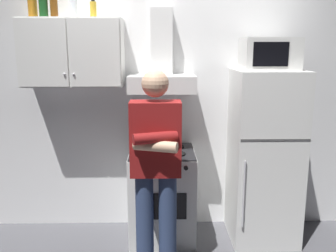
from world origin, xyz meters
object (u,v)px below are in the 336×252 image
range_hood (162,70)px  bottle_liquor_amber (32,0)px  refrigerator (264,157)px  bottle_beer_brown (54,3)px  microwave (269,54)px  bottle_wine_green (43,0)px  bottle_spice_jar (93,9)px  stove_oven (162,195)px  bottle_vodka_clear (73,2)px  upper_cabinet (73,53)px  person_standing (156,168)px

range_hood → bottle_liquor_amber: bearing=178.7°
refrigerator → bottle_beer_brown: 2.34m
microwave → bottle_wine_green: bottle_wine_green is taller
bottle_spice_jar → bottle_wine_green: bearing=177.6°
range_hood → bottle_liquor_amber: bottle_liquor_amber is taller
stove_oven → bottle_spice_jar: size_ratio=5.69×
refrigerator → bottle_wine_green: size_ratio=5.17×
microwave → bottle_beer_brown: bearing=177.0°
bottle_beer_brown → bottle_vodka_clear: size_ratio=0.91×
stove_oven → bottle_beer_brown: bottle_beer_brown is taller
bottle_vodka_clear → bottle_wine_green: bottle_wine_green is taller
refrigerator → bottle_spice_jar: size_ratio=10.41×
range_hood → bottle_spice_jar: size_ratio=4.88×
refrigerator → bottle_wine_green: (-1.98, 0.11, 1.40)m
upper_cabinet → stove_oven: (0.80, -0.13, -1.32)m
upper_cabinet → stove_oven: bearing=-8.9°
bottle_beer_brown → refrigerator: bearing=-3.5°
stove_oven → refrigerator: 1.02m
upper_cabinet → bottle_liquor_amber: size_ratio=2.77×
microwave → bottle_beer_brown: 1.94m
bottle_vodka_clear → range_hood: bearing=-3.1°
range_hood → refrigerator: bearing=-7.5°
upper_cabinet → range_hood: bearing=0.1°
person_standing → bottle_vodka_clear: bearing=133.4°
upper_cabinet → person_standing: size_ratio=0.55×
upper_cabinet → bottle_liquor_amber: bottle_liquor_amber is taller
range_hood → bottle_wine_green: (-1.03, -0.02, 0.60)m
bottle_liquor_amber → person_standing: bearing=-34.9°
microwave → bottle_wine_green: 2.03m
upper_cabinet → bottle_wine_green: bottle_wine_green is taller
person_standing → microwave: bearing=32.0°
bottle_spice_jar → bottle_beer_brown: bearing=175.9°
microwave → bottle_wine_green: bearing=177.4°
microwave → bottle_spice_jar: (-1.54, 0.07, 0.38)m
refrigerator → bottle_beer_brown: size_ratio=5.94×
bottle_beer_brown → microwave: bearing=-3.0°
stove_oven → bottle_beer_brown: size_ratio=3.25×
upper_cabinet → bottle_spice_jar: bottle_spice_jar is taller
bottle_vodka_clear → bottle_liquor_amber: bearing=-177.5°
range_hood → bottle_spice_jar: (-0.59, -0.03, 0.52)m
upper_cabinet → person_standing: upper_cabinet is taller
bottle_beer_brown → upper_cabinet: bearing=3.4°
bottle_vodka_clear → microwave: bearing=-4.9°
microwave → bottle_spice_jar: 1.59m
bottle_wine_green → stove_oven: bearing=-6.1°
bottle_liquor_amber → bottle_vodka_clear: (0.36, 0.02, -0.01)m
range_hood → person_standing: range_hood is taller
stove_oven → range_hood: 1.17m
bottle_wine_green → bottle_spice_jar: bearing=-2.4°
refrigerator → bottle_beer_brown: (-1.89, 0.12, 1.38)m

